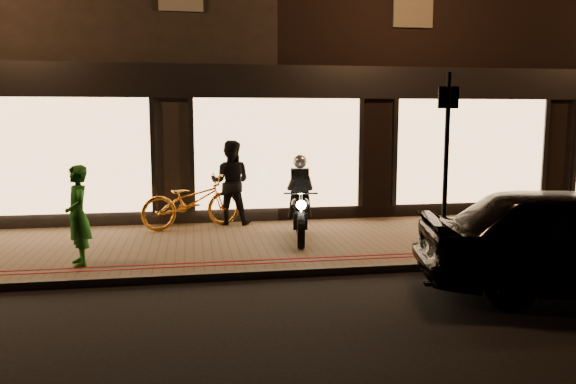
% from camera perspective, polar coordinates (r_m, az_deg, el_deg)
% --- Properties ---
extents(ground, '(90.00, 90.00, 0.00)m').
position_cam_1_polar(ground, '(8.66, 3.00, -8.54)').
color(ground, black).
rests_on(ground, ground).
extents(sidewalk, '(50.00, 4.00, 0.12)m').
position_cam_1_polar(sidewalk, '(10.54, 0.61, -5.22)').
color(sidewalk, brown).
rests_on(sidewalk, ground).
extents(kerb_stone, '(50.00, 0.14, 0.12)m').
position_cam_1_polar(kerb_stone, '(8.69, 2.93, -8.07)').
color(kerb_stone, '#59544C').
rests_on(kerb_stone, ground).
extents(red_kerb_lines, '(50.00, 0.26, 0.01)m').
position_cam_1_polar(red_kerb_lines, '(9.15, 2.25, -6.85)').
color(red_kerb_lines, maroon).
rests_on(red_kerb_lines, sidewalk).
extents(building_row, '(48.00, 10.11, 8.50)m').
position_cam_1_polar(building_row, '(17.29, -3.63, 13.79)').
color(building_row, black).
rests_on(building_row, ground).
extents(motorcycle, '(0.66, 1.93, 1.59)m').
position_cam_1_polar(motorcycle, '(10.47, 1.24, -1.55)').
color(motorcycle, black).
rests_on(motorcycle, sidewalk).
extents(sign_post, '(0.35, 0.08, 3.00)m').
position_cam_1_polar(sign_post, '(9.52, 15.78, 3.66)').
color(sign_post, black).
rests_on(sign_post, sidewalk).
extents(bicycle_gold, '(2.24, 1.39, 1.11)m').
position_cam_1_polar(bicycle_gold, '(11.74, -9.76, -0.94)').
color(bicycle_gold, orange).
rests_on(bicycle_gold, sidewalk).
extents(person_green, '(0.56, 0.67, 1.56)m').
position_cam_1_polar(person_green, '(9.24, -20.57, -2.26)').
color(person_green, '#1E7120').
rests_on(person_green, sidewalk).
extents(person_dark, '(1.00, 0.86, 1.80)m').
position_cam_1_polar(person_dark, '(12.02, -5.86, 0.98)').
color(person_dark, black).
rests_on(person_dark, sidewalk).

